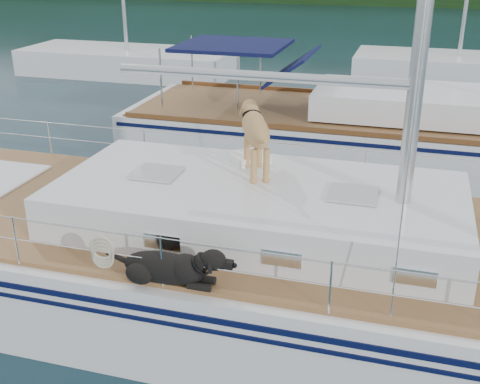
% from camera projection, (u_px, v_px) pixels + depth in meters
% --- Properties ---
extents(ground, '(120.00, 120.00, 0.00)m').
position_uv_depth(ground, '(203.00, 297.00, 8.59)').
color(ground, black).
rests_on(ground, ground).
extents(main_sailboat, '(12.00, 3.80, 14.01)m').
position_uv_depth(main_sailboat, '(208.00, 256.00, 8.30)').
color(main_sailboat, white).
rests_on(main_sailboat, ground).
extents(neighbor_sailboat, '(11.00, 3.50, 13.30)m').
position_uv_depth(neighbor_sailboat, '(373.00, 136.00, 13.63)').
color(neighbor_sailboat, white).
rests_on(neighbor_sailboat, ground).
extents(bg_boat_west, '(8.00, 3.00, 11.65)m').
position_uv_depth(bg_boat_west, '(128.00, 63.00, 22.89)').
color(bg_boat_west, white).
rests_on(bg_boat_west, ground).
extents(bg_boat_center, '(7.20, 3.00, 11.65)m').
position_uv_depth(bg_boat_center, '(457.00, 70.00, 21.55)').
color(bg_boat_center, white).
rests_on(bg_boat_center, ground).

